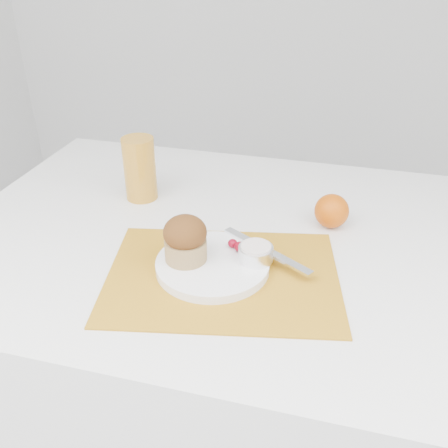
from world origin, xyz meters
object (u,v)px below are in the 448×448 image
(juice_glass, at_px, (140,169))
(muffin, at_px, (185,239))
(orange, at_px, (332,211))
(plate, at_px, (213,265))
(table, at_px, (244,370))

(juice_glass, relative_size, muffin, 1.67)
(orange, height_order, juice_glass, juice_glass)
(orange, bearing_deg, juice_glass, 177.33)
(plate, height_order, orange, orange)
(table, xyz_separation_m, muffin, (-0.08, -0.13, 0.44))
(table, relative_size, plate, 5.93)
(table, height_order, orange, orange)
(table, relative_size, orange, 17.25)
(plate, bearing_deg, table, 74.12)
(orange, xyz_separation_m, juice_glass, (-0.42, 0.02, 0.04))
(muffin, bearing_deg, juice_glass, 128.11)
(orange, bearing_deg, table, -151.90)
(muffin, bearing_deg, plate, 5.88)
(table, bearing_deg, orange, 28.10)
(plate, distance_m, muffin, 0.07)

